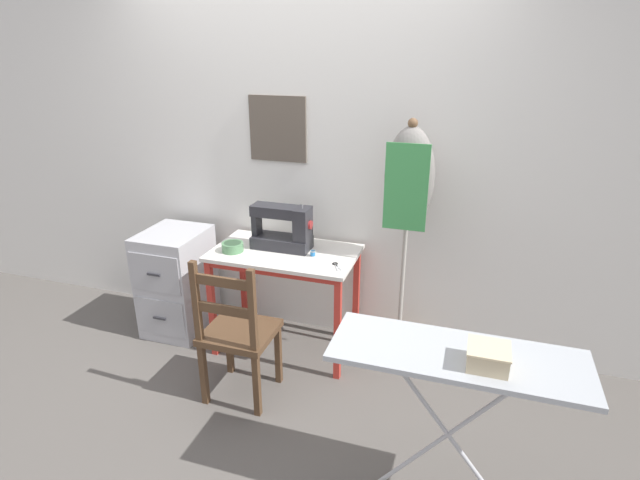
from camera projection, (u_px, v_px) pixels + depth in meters
name	position (u px, v px, depth m)	size (l,w,h in m)	color
ground_plane	(272.00, 368.00, 3.30)	(14.00, 14.00, 0.00)	#5B5651
wall_back	(301.00, 159.00, 3.38)	(10.00, 0.07, 2.55)	silver
sewing_table	(284.00, 266.00, 3.31)	(0.95, 0.56, 0.73)	silver
sewing_machine	(285.00, 229.00, 3.28)	(0.41, 0.18, 0.32)	#28282D
fabric_bowl	(233.00, 247.00, 3.27)	(0.14, 0.14, 0.06)	#56895B
scissors	(336.00, 265.00, 3.06)	(0.09, 0.12, 0.01)	silver
thread_spool_near_machine	(313.00, 253.00, 3.20)	(0.04, 0.04, 0.04)	#2875C1
wooden_chair	(237.00, 333.00, 2.90)	(0.40, 0.38, 0.92)	#513823
filing_cabinet	(177.00, 281.00, 3.64)	(0.42, 0.50, 0.77)	#B7B7BC
dress_form	(408.00, 193.00, 3.03)	(0.32, 0.32, 1.60)	#846647
ironing_board	(457.00, 362.00, 2.06)	(1.04, 0.38, 0.83)	#ADB2B7
storage_box	(488.00, 357.00, 1.94)	(0.16, 0.16, 0.09)	beige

